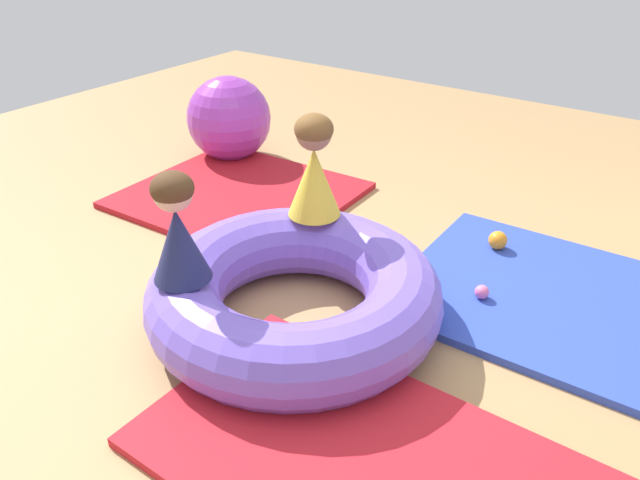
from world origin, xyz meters
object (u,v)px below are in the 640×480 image
child_in_yellow (314,167)px  play_ball_pink (482,292)px  inflatable_cushion (294,294)px  play_ball_red (422,275)px  play_ball_green (163,196)px  exercise_ball_large (229,119)px  play_ball_orange (498,240)px  child_in_navy (177,229)px

child_in_yellow → play_ball_pink: bearing=-21.8°
inflatable_cushion → child_in_yellow: bearing=114.5°
play_ball_red → play_ball_pink: (0.30, 0.02, 0.00)m
inflatable_cushion → play_ball_green: inflatable_cushion is taller
play_ball_red → play_ball_pink: 0.30m
inflatable_cushion → play_ball_red: 0.70m
child_in_yellow → play_ball_green: bearing=140.6°
play_ball_pink → exercise_ball_large: exercise_ball_large is taller
inflatable_cushion → play_ball_orange: (0.51, 1.13, -0.08)m
child_in_navy → play_ball_orange: 1.76m
play_ball_green → child_in_navy: bearing=-37.5°
play_ball_red → play_ball_green: 1.73m
play_ball_green → child_in_yellow: bearing=-2.9°
child_in_navy → play_ball_red: 1.26m
play_ball_pink → exercise_ball_large: bearing=162.5°
inflatable_cushion → play_ball_red: inflatable_cushion is taller
child_in_navy → play_ball_pink: (0.92, 1.00, -0.49)m
exercise_ball_large → play_ball_pink: bearing=-17.5°
play_ball_green → play_ball_pink: bearing=4.3°
play_ball_orange → play_ball_pink: bearing=-76.8°
child_in_navy → play_ball_green: (-1.10, 0.84, -0.49)m
play_ball_green → exercise_ball_large: bearing=104.2°
play_ball_orange → play_ball_green: 2.01m
inflatable_cushion → play_ball_green: size_ratio=17.29×
child_in_yellow → play_ball_orange: bearing=8.7°
child_in_yellow → child_in_navy: 0.79m
child_in_navy → play_ball_green: 1.47m
inflatable_cushion → child_in_navy: 0.61m
play_ball_green → inflatable_cushion: bearing=-19.2°
play_ball_red → exercise_ball_large: 2.09m
play_ball_pink → play_ball_green: bearing=-175.7°
inflatable_cushion → play_ball_orange: bearing=65.6°
play_ball_orange → child_in_navy: bearing=-118.4°
play_ball_red → play_ball_green: (-1.72, -0.13, 0.01)m
inflatable_cushion → play_ball_pink: bearing=45.4°
child_in_navy → child_in_yellow: bearing=30.0°
play_ball_red → play_ball_green: bearing=-175.7°
play_ball_orange → play_ball_pink: play_ball_orange is taller
play_ball_orange → play_ball_pink: size_ratio=1.47×
play_ball_orange → play_ball_green: play_ball_orange is taller
inflatable_cushion → play_ball_pink: size_ratio=19.26×
child_in_yellow → child_in_navy: size_ratio=1.08×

